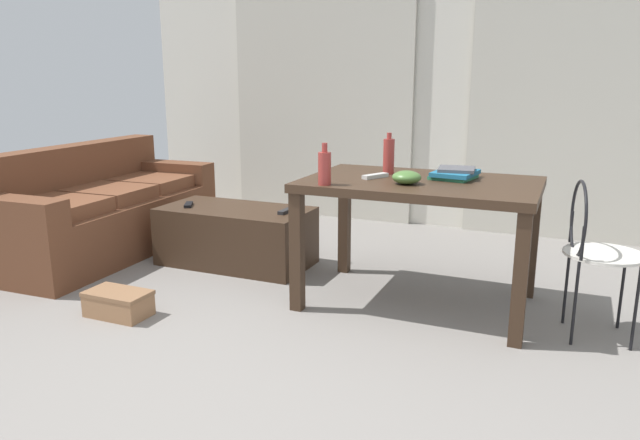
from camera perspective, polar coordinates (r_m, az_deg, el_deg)
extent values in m
plane|color=gray|center=(3.68, 4.14, -7.59)|extent=(8.02, 8.02, 0.00)
cube|color=silver|center=(5.43, 11.80, 12.77)|extent=(5.91, 0.10, 2.55)
cube|color=beige|center=(5.70, 0.09, 11.34)|extent=(1.77, 0.03, 2.21)
cube|color=beige|center=(5.24, 23.90, 10.00)|extent=(1.77, 0.03, 2.21)
cube|color=brown|center=(4.89, -19.89, -0.51)|extent=(0.90, 1.94, 0.41)
cube|color=brown|center=(5.02, -22.97, 4.30)|extent=(0.27, 1.92, 0.40)
cube|color=brown|center=(5.49, -14.33, 4.51)|extent=(0.83, 0.23, 0.18)
cube|color=brown|center=(4.24, -27.73, 0.76)|extent=(0.83, 0.23, 0.18)
cube|color=brown|center=(5.18, -16.08, 3.44)|extent=(0.60, 0.50, 0.10)
cube|color=brown|center=(4.80, -19.68, 2.39)|extent=(0.60, 0.50, 0.10)
cube|color=brown|center=(4.44, -23.88, 1.16)|extent=(0.60, 0.50, 0.10)
cube|color=#382619|center=(4.33, -8.04, -1.52)|extent=(1.07, 0.55, 0.41)
cube|color=#382619|center=(3.47, 9.62, 3.38)|extent=(1.32, 0.86, 0.05)
cube|color=#382619|center=(3.41, -2.21, -3.09)|extent=(0.07, 0.07, 0.70)
cube|color=#382619|center=(3.11, 18.65, -5.49)|extent=(0.07, 0.07, 0.70)
cube|color=#382619|center=(4.08, 2.37, -0.28)|extent=(0.07, 0.07, 0.70)
cube|color=#382619|center=(3.84, 19.66, -2.00)|extent=(0.07, 0.07, 0.70)
cylinder|color=silver|center=(3.35, 25.60, -2.95)|extent=(0.40, 0.40, 0.02)
cylinder|color=black|center=(3.33, 28.03, -7.51)|extent=(0.02, 0.02, 0.44)
cylinder|color=black|center=(3.58, 26.98, -5.95)|extent=(0.02, 0.02, 0.44)
cylinder|color=black|center=(3.26, 23.26, -7.38)|extent=(0.02, 0.02, 0.44)
cylinder|color=black|center=(3.52, 22.55, -5.79)|extent=(0.02, 0.02, 0.44)
torus|color=black|center=(3.28, 23.54, 0.14)|extent=(0.08, 0.39, 0.39)
cylinder|color=black|center=(3.14, 23.89, -2.08)|extent=(0.02, 0.02, 0.17)
cylinder|color=black|center=(3.47, 22.96, -0.59)|extent=(0.02, 0.02, 0.17)
cylinder|color=#99332D|center=(3.66, 6.61, 6.08)|extent=(0.07, 0.07, 0.21)
cylinder|color=#99332D|center=(3.65, 6.66, 8.03)|extent=(0.03, 0.03, 0.04)
cylinder|color=#99332D|center=(3.26, 0.44, 4.95)|extent=(0.07, 0.07, 0.18)
cylinder|color=#99332D|center=(3.24, 0.45, 6.96)|extent=(0.03, 0.03, 0.05)
ellipsoid|color=#477033|center=(3.33, 8.31, 4.07)|extent=(0.16, 0.16, 0.07)
cube|color=#2D7F56|center=(3.56, 12.66, 4.07)|extent=(0.26, 0.28, 0.02)
cube|color=#1E668C|center=(3.56, 12.85, 4.41)|extent=(0.25, 0.31, 0.02)
cube|color=#4C4C51|center=(3.56, 12.96, 4.76)|extent=(0.23, 0.23, 0.02)
cube|color=#B7B7B2|center=(3.51, 5.32, 4.22)|extent=(0.12, 0.18, 0.02)
cube|color=#232326|center=(4.10, -3.31, 0.86)|extent=(0.05, 0.16, 0.02)
cube|color=black|center=(4.41, -12.49, 1.45)|extent=(0.12, 0.16, 0.02)
cube|color=#996B47|center=(3.60, -18.76, -7.77)|extent=(0.35, 0.21, 0.12)
cube|color=brown|center=(3.58, -18.84, -6.68)|extent=(0.36, 0.21, 0.02)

